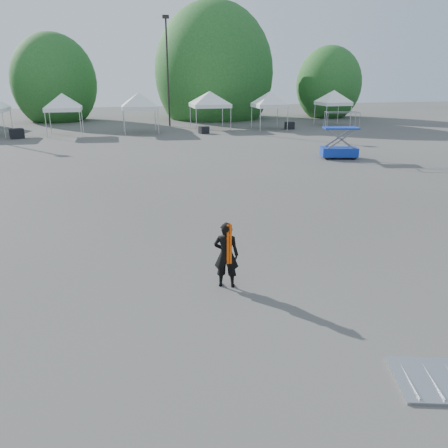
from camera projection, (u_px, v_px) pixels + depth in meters
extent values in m
plane|color=#474442|center=(206.00, 254.00, 12.23)|extent=(120.00, 120.00, 0.00)
cylinder|color=black|center=(168.00, 74.00, 40.73)|extent=(0.16, 0.16, 9.50)
cube|color=black|center=(166.00, 17.00, 39.14)|extent=(0.60, 0.25, 0.30)
cylinder|color=#382314|center=(58.00, 110.00, 46.76)|extent=(0.36, 0.36, 2.27)
ellipsoid|color=#1B531E|center=(54.00, 82.00, 45.85)|extent=(4.16, 4.16, 4.78)
cylinder|color=#382314|center=(214.00, 105.00, 49.61)|extent=(0.36, 0.36, 2.80)
ellipsoid|color=#1B531E|center=(214.00, 73.00, 48.49)|extent=(5.12, 5.12, 5.89)
cylinder|color=#382314|center=(327.00, 108.00, 50.83)|extent=(0.36, 0.36, 2.10)
ellipsoid|color=#1B531E|center=(329.00, 85.00, 49.99)|extent=(3.84, 3.84, 4.42)
cylinder|color=silver|center=(4.00, 125.00, 34.01)|extent=(0.06, 0.06, 2.00)
cylinder|color=silver|center=(12.00, 121.00, 36.69)|extent=(0.06, 0.06, 2.00)
cylinder|color=silver|center=(46.00, 125.00, 34.36)|extent=(0.06, 0.06, 2.00)
cylinder|color=silver|center=(81.00, 124.00, 34.95)|extent=(0.06, 0.06, 2.00)
cylinder|color=silver|center=(50.00, 121.00, 36.74)|extent=(0.06, 0.06, 2.00)
cylinder|color=silver|center=(82.00, 121.00, 37.33)|extent=(0.06, 0.06, 2.00)
cube|color=white|center=(63.00, 109.00, 35.49)|extent=(2.80, 2.80, 0.30)
pyramid|color=white|center=(62.00, 93.00, 35.08)|extent=(3.96, 3.96, 1.10)
cylinder|color=silver|center=(124.00, 123.00, 35.60)|extent=(0.06, 0.06, 2.00)
cylinder|color=silver|center=(158.00, 122.00, 36.22)|extent=(0.06, 0.06, 2.00)
cylinder|color=silver|center=(123.00, 120.00, 38.13)|extent=(0.06, 0.06, 2.00)
cylinder|color=silver|center=(155.00, 119.00, 38.76)|extent=(0.06, 0.06, 2.00)
cube|color=white|center=(140.00, 108.00, 36.83)|extent=(2.96, 2.96, 0.30)
pyramid|color=white|center=(139.00, 92.00, 36.42)|extent=(4.19, 4.19, 1.10)
cylinder|color=silver|center=(196.00, 120.00, 38.05)|extent=(0.06, 0.06, 2.00)
cylinder|color=silver|center=(231.00, 119.00, 38.76)|extent=(0.06, 0.06, 2.00)
cylinder|color=silver|center=(190.00, 117.00, 40.91)|extent=(0.06, 0.06, 2.00)
cylinder|color=silver|center=(223.00, 116.00, 41.62)|extent=(0.06, 0.06, 2.00)
cube|color=white|center=(210.00, 105.00, 39.49)|extent=(3.32, 3.32, 0.30)
pyramid|color=white|center=(210.00, 91.00, 39.08)|extent=(4.69, 4.69, 1.10)
cylinder|color=silver|center=(260.00, 120.00, 38.17)|extent=(0.06, 0.06, 2.00)
cylinder|color=silver|center=(288.00, 119.00, 38.75)|extent=(0.06, 0.06, 2.00)
cylinder|color=silver|center=(252.00, 117.00, 40.52)|extent=(0.06, 0.06, 2.00)
cylinder|color=silver|center=(278.00, 116.00, 41.10)|extent=(0.06, 0.06, 2.00)
cube|color=white|center=(270.00, 106.00, 39.28)|extent=(2.76, 2.76, 0.30)
pyramid|color=white|center=(270.00, 91.00, 38.87)|extent=(3.90, 3.90, 1.10)
cylinder|color=silver|center=(326.00, 116.00, 41.01)|extent=(0.06, 0.06, 2.00)
cylinder|color=silver|center=(351.00, 116.00, 41.59)|extent=(0.06, 0.06, 2.00)
cylinder|color=silver|center=(314.00, 114.00, 43.36)|extent=(0.06, 0.06, 2.00)
cylinder|color=silver|center=(338.00, 114.00, 43.94)|extent=(0.06, 0.06, 2.00)
cube|color=white|center=(333.00, 104.00, 42.12)|extent=(2.76, 2.76, 0.30)
pyramid|color=white|center=(334.00, 90.00, 41.72)|extent=(3.90, 3.90, 1.10)
imported|color=black|center=(226.00, 255.00, 10.15)|extent=(0.68, 0.56, 1.60)
cube|color=#ED4A04|center=(228.00, 245.00, 9.90)|extent=(0.13, 0.02, 0.96)
cube|color=#0C1D9C|center=(339.00, 152.00, 25.98)|extent=(2.29, 1.53, 0.52)
cube|color=#0C1D9C|center=(341.00, 128.00, 25.52)|extent=(2.19, 1.47, 0.09)
cylinder|color=black|center=(327.00, 157.00, 25.65)|extent=(0.34, 0.20, 0.31)
cylinder|color=black|center=(354.00, 157.00, 25.64)|extent=(0.34, 0.20, 0.31)
cylinder|color=black|center=(324.00, 154.00, 26.47)|extent=(0.34, 0.20, 0.31)
cylinder|color=black|center=(350.00, 155.00, 26.46)|extent=(0.34, 0.20, 0.31)
cube|color=black|center=(17.00, 134.00, 34.00)|extent=(1.19, 1.06, 0.76)
cube|color=black|center=(204.00, 130.00, 36.92)|extent=(0.91, 0.80, 0.60)
cube|color=black|center=(290.00, 126.00, 39.86)|extent=(0.91, 0.76, 0.64)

